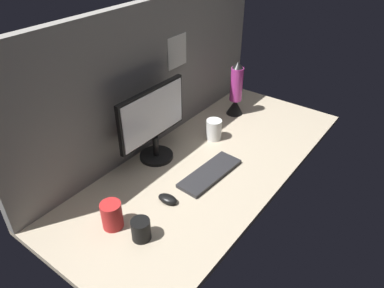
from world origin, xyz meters
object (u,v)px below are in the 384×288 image
object	(u,v)px
lava_lamp	(236,93)
mug_black_travel	(141,230)
keyboard	(210,173)
mouse	(168,199)
mug_red_plastic	(112,215)
monitor	(153,121)
mug_ceramic_white	(214,130)

from	to	relation	value
lava_lamp	mug_black_travel	bearing A→B (deg)	-167.72
keyboard	mug_black_travel	size ratio (longest dim) A/B	3.98
mouse	mug_red_plastic	bearing A→B (deg)	155.18
mouse	mug_red_plastic	world-z (taller)	mug_red_plastic
mouse	mug_black_travel	size ratio (longest dim) A/B	1.03
monitor	mug_black_travel	xyz separation A→B (cm)	(-46.00, -33.41, -17.76)
mouse	mug_ceramic_white	distance (cm)	59.07
mug_red_plastic	lava_lamp	xyz separation A→B (cm)	(116.01, 10.52, 8.61)
mug_ceramic_white	monitor	bearing A→B (deg)	156.60
mouse	monitor	bearing A→B (deg)	45.02
mug_red_plastic	mouse	bearing A→B (deg)	-19.42
mug_red_plastic	lava_lamp	size ratio (longest dim) A/B	0.35
monitor	mug_ceramic_white	bearing A→B (deg)	-23.40
lava_lamp	mug_red_plastic	bearing A→B (deg)	-174.82
mug_red_plastic	mug_black_travel	bearing A→B (deg)	-80.41
monitor	keyboard	bearing A→B (deg)	-81.66
mug_ceramic_white	lava_lamp	bearing A→B (deg)	10.37
mug_black_travel	lava_lamp	size ratio (longest dim) A/B	0.26
keyboard	mouse	bearing A→B (deg)	174.71
mug_red_plastic	mug_black_travel	xyz separation A→B (cm)	(2.40, -14.21, -1.50)
keyboard	mouse	xyz separation A→B (cm)	(-27.97, 4.40, 0.70)
mouse	mug_ceramic_white	size ratio (longest dim) A/B	0.80
keyboard	mug_black_travel	distance (cm)	50.90
mug_red_plastic	keyboard	bearing A→B (deg)	-14.02
keyboard	mug_ceramic_white	size ratio (longest dim) A/B	3.09
keyboard	mug_ceramic_white	world-z (taller)	mug_ceramic_white
mug_red_plastic	lava_lamp	bearing A→B (deg)	5.18
mug_black_travel	lava_lamp	world-z (taller)	lava_lamp
lava_lamp	mouse	bearing A→B (deg)	-167.94
keyboard	mouse	distance (cm)	28.32
monitor	keyboard	xyz separation A→B (cm)	(4.76, -32.48, -21.41)
mouse	mug_ceramic_white	bearing A→B (deg)	7.63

